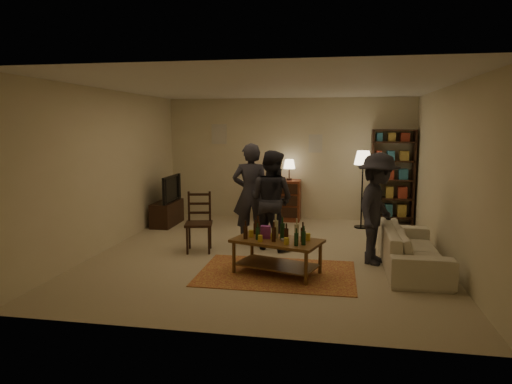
% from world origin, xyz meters
% --- Properties ---
extents(floor, '(6.00, 6.00, 0.00)m').
position_xyz_m(floor, '(0.00, 0.00, 0.00)').
color(floor, '#C6B793').
rests_on(floor, ground).
extents(room_shell, '(6.00, 6.00, 6.00)m').
position_xyz_m(room_shell, '(-0.65, 2.98, 1.81)').
color(room_shell, beige).
rests_on(room_shell, ground).
extents(rug, '(2.20, 1.50, 0.01)m').
position_xyz_m(rug, '(0.27, -1.01, 0.01)').
color(rug, maroon).
rests_on(rug, ground).
extents(coffee_table, '(1.36, 1.00, 0.84)m').
position_xyz_m(coffee_table, '(0.27, -1.01, 0.44)').
color(coffee_table, brown).
rests_on(coffee_table, ground).
extents(dining_chair, '(0.52, 0.52, 1.01)m').
position_xyz_m(dining_chair, '(-1.18, -0.02, 0.53)').
color(dining_chair, black).
rests_on(dining_chair, ground).
extents(tv_stand, '(0.40, 1.00, 1.06)m').
position_xyz_m(tv_stand, '(-2.44, 1.80, 0.38)').
color(tv_stand, black).
rests_on(tv_stand, ground).
extents(dresser, '(1.00, 0.50, 1.36)m').
position_xyz_m(dresser, '(-0.19, 2.71, 0.48)').
color(dresser, brown).
rests_on(dresser, ground).
extents(bookshelf, '(0.90, 0.34, 2.02)m').
position_xyz_m(bookshelf, '(2.25, 2.78, 1.03)').
color(bookshelf, black).
rests_on(bookshelf, ground).
extents(floor_lamp, '(0.36, 0.36, 1.59)m').
position_xyz_m(floor_lamp, '(1.60, 2.23, 1.34)').
color(floor_lamp, black).
rests_on(floor_lamp, ground).
extents(sofa, '(0.81, 2.08, 0.61)m').
position_xyz_m(sofa, '(2.20, -0.40, 0.30)').
color(sofa, beige).
rests_on(sofa, ground).
extents(person_left, '(0.69, 0.49, 1.79)m').
position_xyz_m(person_left, '(-0.40, 0.57, 0.90)').
color(person_left, '#2B2A32').
rests_on(person_left, ground).
extents(person_right, '(1.01, 0.92, 1.69)m').
position_xyz_m(person_right, '(-0.00, 0.32, 0.84)').
color(person_right, '#222329').
rests_on(person_right, ground).
extents(person_by_sofa, '(0.98, 1.25, 1.70)m').
position_xyz_m(person_by_sofa, '(1.70, -0.24, 0.85)').
color(person_by_sofa, '#26262E').
rests_on(person_by_sofa, ground).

